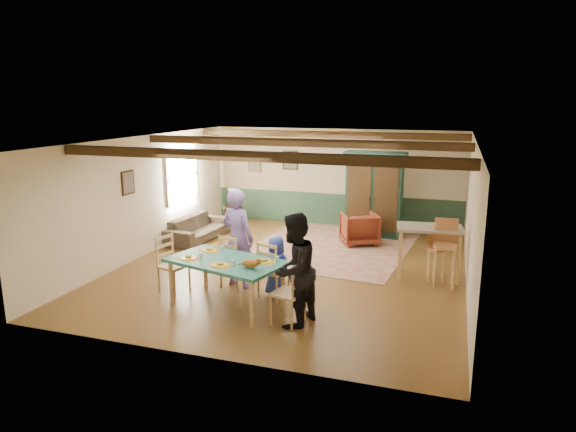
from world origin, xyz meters
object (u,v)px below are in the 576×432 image
(person_woman, at_px, (294,270))
(end_table, at_px, (233,215))
(counter_table, at_px, (428,252))
(dining_table, at_px, (227,283))
(dining_chair_end_right, at_px, (288,292))
(bar_stool_left, at_px, (436,255))
(dining_chair_far_right, at_px, (274,269))
(sofa, at_px, (198,228))
(armoire, at_px, (374,194))
(dining_chair_far_left, at_px, (235,261))
(table_lamp, at_px, (233,198))
(person_man, at_px, (238,238))
(bar_stool_right, at_px, (445,254))
(person_child, at_px, (276,266))
(dining_chair_end_left, at_px, (173,264))
(armchair, at_px, (359,229))
(cat, at_px, (250,263))

(person_woman, height_order, end_table, person_woman)
(counter_table, bearing_deg, dining_table, -141.45)
(dining_chair_end_right, bearing_deg, bar_stool_left, 157.19)
(dining_chair_far_right, relative_size, sofa, 0.51)
(dining_chair_end_right, height_order, armoire, armoire)
(dining_chair_far_left, bearing_deg, table_lamp, -50.42)
(dining_table, distance_m, person_man, 1.12)
(sofa, xyz_separation_m, bar_stool_right, (6.04, -1.56, 0.35))
(dining_chair_end_right, height_order, sofa, dining_chair_end_right)
(dining_chair_far_left, relative_size, dining_chair_end_right, 1.00)
(dining_chair_end_right, relative_size, table_lamp, 2.16)
(person_child, bearing_deg, dining_chair_end_left, 27.30)
(table_lamp, xyz_separation_m, counter_table, (5.53, -2.91, -0.24))
(dining_table, relative_size, armchair, 2.31)
(person_child, xyz_separation_m, bar_stool_left, (2.72, 1.71, -0.03))
(dining_chair_far_left, distance_m, sofa, 3.66)
(dining_chair_far_left, height_order, person_man, person_man)
(bar_stool_left, bearing_deg, dining_chair_far_left, -162.89)
(dining_chair_end_left, bearing_deg, cat, -93.37)
(end_table, distance_m, bar_stool_left, 6.44)
(person_woman, distance_m, bar_stool_right, 3.35)
(dining_chair_far_left, bearing_deg, person_child, -174.29)
(cat, bearing_deg, person_man, 136.55)
(dining_table, height_order, person_child, person_child)
(person_man, distance_m, table_lamp, 4.98)
(dining_chair_end_left, distance_m, armchair, 5.01)
(person_man, relative_size, sofa, 0.93)
(dining_chair_end_left, distance_m, table_lamp, 5.26)
(dining_chair_end_right, height_order, bar_stool_left, bar_stool_left)
(end_table, relative_size, bar_stool_right, 0.41)
(dining_chair_far_left, xyz_separation_m, sofa, (-2.30, 2.84, -0.22))
(dining_chair_end_left, distance_m, person_man, 1.27)
(armchair, height_order, end_table, armchair)
(dining_chair_end_left, height_order, end_table, dining_chair_end_left)
(person_man, height_order, sofa, person_man)
(armoire, distance_m, armchair, 1.16)
(dining_chair_far_left, bearing_deg, counter_table, -138.87)
(person_child, height_order, counter_table, person_child)
(person_child, relative_size, sofa, 0.54)
(person_child, xyz_separation_m, armoire, (1.02, 4.72, 0.54))
(dining_table, xyz_separation_m, sofa, (-2.52, 3.72, -0.11))
(person_child, bearing_deg, person_man, -0.00)
(dining_chair_far_left, distance_m, dining_chair_end_right, 1.87)
(person_man, distance_m, person_woman, 2.01)
(armchair, relative_size, bar_stool_right, 0.66)
(end_table, relative_size, counter_table, 0.42)
(cat, xyz_separation_m, sofa, (-3.07, 3.98, -0.62))
(dining_chair_far_left, relative_size, cat, 2.64)
(dining_chair_far_left, bearing_deg, dining_chair_end_right, 155.08)
(person_woman, distance_m, person_child, 1.33)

